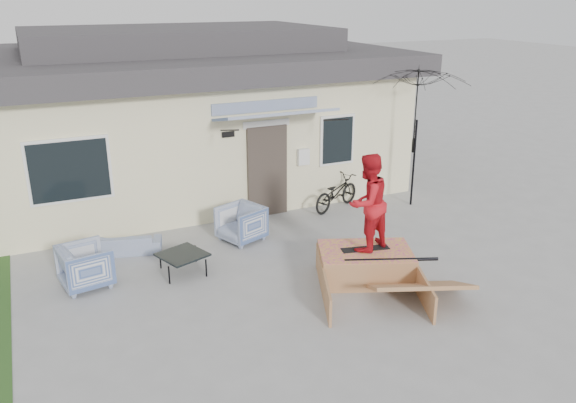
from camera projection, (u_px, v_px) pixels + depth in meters
name	position (u px, v px, depth m)	size (l,w,h in m)	color
ground	(318.00, 314.00, 9.39)	(90.00, 90.00, 0.00)	gray
house	(181.00, 109.00, 15.56)	(10.80, 8.49, 4.10)	beige
loveseat	(128.00, 240.00, 11.54)	(1.30, 0.38, 0.51)	#38528F
armchair_left	(85.00, 264.00, 10.16)	(0.82, 0.76, 0.84)	#38528F
armchair_right	(241.00, 222.00, 12.05)	(0.81, 0.76, 0.83)	#38528F
coffee_table	(183.00, 263.00, 10.73)	(0.76, 0.76, 0.38)	black
bicycle	(336.00, 189.00, 13.80)	(0.54, 1.54, 0.99)	black
patio_umbrella	(416.00, 134.00, 13.64)	(2.55, 2.41, 2.20)	black
skate_ramp	(365.00, 265.00, 10.48)	(1.63, 2.18, 0.54)	#9C6A42
skateboard	(365.00, 248.00, 10.43)	(0.87, 0.22, 0.05)	black
skater	(368.00, 201.00, 10.12)	(0.86, 0.66, 1.75)	red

